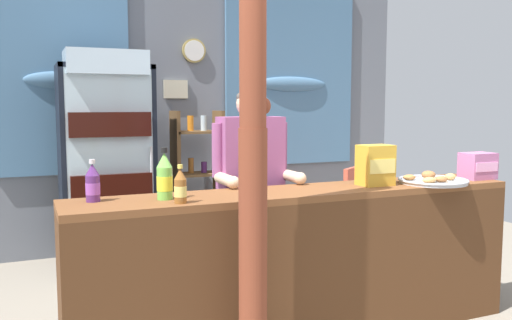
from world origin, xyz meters
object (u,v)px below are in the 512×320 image
Objects in this scene: timber_post at (253,139)px; drink_fridge at (107,151)px; soda_bottle_grape_soda at (93,184)px; plastic_lawn_chair at (341,205)px; stall_counter at (311,252)px; soda_bottle_iced_tea at (180,187)px; shopkeeper at (251,174)px; snack_box_choco_powder at (375,165)px; snack_box_wafer at (478,166)px; soda_bottle_lime_soda at (165,177)px; bottle_shelf_rack at (198,178)px; pastry_tray at (433,180)px.

drink_fridge is at bearing 99.82° from timber_post.
drink_fridge is at bearing 79.97° from soda_bottle_grape_soda.
plastic_lawn_chair is 3.82× the size of soda_bottle_grape_soda.
soda_bottle_iced_tea reaches higher than stall_counter.
shopkeeper is 0.82m from snack_box_choco_powder.
shopkeeper is at bearing 160.93° from snack_box_wafer.
timber_post is 0.90m from soda_bottle_grape_soda.
stall_counter is 3.27× the size of plastic_lawn_chair.
snack_box_wafer is at bearing -2.42° from snack_box_choco_powder.
drink_fridge is 2.17× the size of plastic_lawn_chair.
stall_counter is at bearing -65.70° from drink_fridge.
shopkeeper is 5.40× the size of soda_bottle_lime_soda.
drink_fridge is 1.61m from shopkeeper.
plastic_lawn_chair is (1.14, -0.78, -0.22)m from bottle_shelf_rack.
soda_bottle_grape_soda is 1.03× the size of snack_box_wafer.
timber_post reaches higher than drink_fridge.
snack_box_wafer is (0.83, -0.04, -0.04)m from snack_box_choco_powder.
drink_fridge is at bearing 139.02° from snack_box_wafer.
snack_box_choco_powder is at bearing -36.06° from shopkeeper.
timber_post is at bearing -80.18° from drink_fridge.
drink_fridge is at bearing -162.82° from bottle_shelf_rack.
soda_bottle_lime_soda is at bearing 178.52° from snack_box_wafer.
bottle_shelf_rack is 6.29× the size of snack_box_wafer.
snack_box_wafer is (2.19, -0.06, -0.03)m from soda_bottle_lime_soda.
snack_box_choco_powder is at bearing -3.45° from soda_bottle_grape_soda.
plastic_lawn_chair is at bearing 38.11° from soda_bottle_iced_tea.
timber_post reaches higher than plastic_lawn_chair.
bottle_shelf_rack is 1.73m from shopkeeper.
drink_fridge is 7.27× the size of snack_box_choco_powder.
bottle_shelf_rack is at bearing 68.58° from soda_bottle_lime_soda.
drink_fridge reaches higher than snack_box_choco_powder.
plastic_lawn_chair is 2.52m from soda_bottle_iced_tea.
snack_box_wafer is 0.49× the size of pastry_tray.
soda_bottle_grape_soda is (-2.36, -1.30, 0.52)m from plastic_lawn_chair.
bottle_shelf_rack is at bearing 111.81° from pastry_tray.
soda_bottle_iced_tea is at bearing -109.14° from bottle_shelf_rack.
snack_box_wafer is (1.34, -2.22, 0.29)m from bottle_shelf_rack.
soda_bottle_lime_soda is at bearing 176.66° from pastry_tray.
timber_post is 1.72× the size of shopkeeper.
stall_counter is at bearing -170.93° from snack_box_choco_powder.
soda_bottle_lime_soda is at bearing 130.87° from timber_post.
soda_bottle_lime_soda is at bearing -12.68° from soda_bottle_grape_soda.
soda_bottle_grape_soda is at bearing 175.02° from pastry_tray.
bottle_shelf_rack is at bearing 78.98° from timber_post.
soda_bottle_grape_soda reaches higher than stall_counter.
shopkeeper is 1.57m from snack_box_wafer.
shopkeeper is at bearing -144.56° from plastic_lawn_chair.
bottle_shelf_rack is (0.89, 0.28, -0.31)m from drink_fridge.
snack_box_wafer is (2.14, 0.09, 0.00)m from soda_bottle_iced_tea.
pastry_tray is at bearing -27.98° from shopkeeper.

